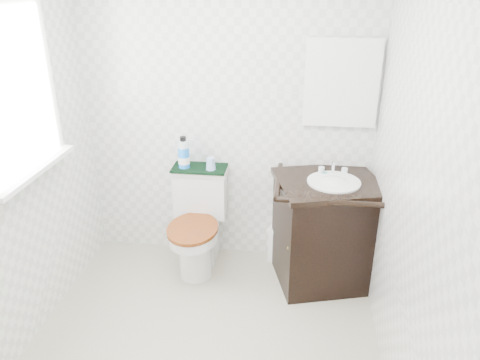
% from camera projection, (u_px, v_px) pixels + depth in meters
% --- Properties ---
extents(floor, '(2.40, 2.40, 0.00)m').
position_uv_depth(floor, '(201.00, 354.00, 2.89)').
color(floor, '#A5A085').
rests_on(floor, ground).
extents(wall_back, '(2.40, 0.00, 2.40)m').
position_uv_depth(wall_back, '(227.00, 113.00, 3.49)').
color(wall_back, silver).
rests_on(wall_back, ground).
extents(wall_front, '(2.40, 0.00, 2.40)m').
position_uv_depth(wall_front, '(100.00, 347.00, 1.31)').
color(wall_front, silver).
rests_on(wall_front, ground).
extents(wall_right, '(0.00, 2.40, 2.40)m').
position_uv_depth(wall_right, '(414.00, 188.00, 2.28)').
color(wall_right, silver).
rests_on(wall_right, ground).
extents(window, '(0.02, 0.70, 0.90)m').
position_uv_depth(window, '(12.00, 92.00, 2.61)').
color(window, white).
rests_on(window, wall_left).
extents(mirror, '(0.50, 0.02, 0.60)m').
position_uv_depth(mirror, '(342.00, 83.00, 3.27)').
color(mirror, silver).
rests_on(mirror, wall_back).
extents(toilet, '(0.42, 0.62, 0.78)m').
position_uv_depth(toilet, '(198.00, 227.00, 3.65)').
color(toilet, white).
rests_on(toilet, floor).
extents(vanity, '(0.85, 0.78, 0.92)m').
position_uv_depth(vanity, '(325.00, 229.00, 3.44)').
color(vanity, black).
rests_on(vanity, floor).
extents(trash_bin, '(0.25, 0.23, 0.30)m').
position_uv_depth(trash_bin, '(282.00, 244.00, 3.77)').
color(trash_bin, white).
rests_on(trash_bin, floor).
extents(towel, '(0.41, 0.22, 0.02)m').
position_uv_depth(towel, '(199.00, 168.00, 3.58)').
color(towel, black).
rests_on(towel, toilet).
extents(mouthwash_bottle, '(0.09, 0.09, 0.25)m').
position_uv_depth(mouthwash_bottle, '(184.00, 153.00, 3.53)').
color(mouthwash_bottle, '#1B7AE9').
rests_on(mouthwash_bottle, towel).
extents(cup, '(0.07, 0.07, 0.09)m').
position_uv_depth(cup, '(211.00, 164.00, 3.51)').
color(cup, '#85A6D9').
rests_on(cup, towel).
extents(soap_bar, '(0.07, 0.04, 0.02)m').
position_uv_depth(soap_bar, '(324.00, 173.00, 3.39)').
color(soap_bar, '#187364').
rests_on(soap_bar, vanity).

